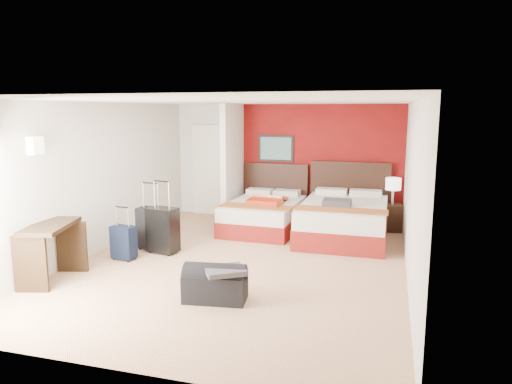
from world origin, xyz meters
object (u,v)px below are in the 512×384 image
(suitcase_navy, at_px, (124,244))
(suitcase_black, at_px, (163,231))
(red_suitcase_open, at_px, (268,200))
(desk, at_px, (52,253))
(nightstand, at_px, (392,218))
(duffel_bag, at_px, (215,285))
(bed_right, at_px, (344,221))
(bed_left, at_px, (264,216))
(suitcase_charcoal, at_px, (152,229))
(table_lamp, at_px, (393,191))

(suitcase_navy, bearing_deg, suitcase_black, 55.27)
(red_suitcase_open, xyz_separation_m, desk, (-2.19, -3.49, -0.22))
(red_suitcase_open, height_order, suitcase_navy, red_suitcase_open)
(nightstand, relative_size, desk, 0.54)
(duffel_bag, relative_size, desk, 0.79)
(bed_right, xyz_separation_m, duffel_bag, (-1.26, -3.39, -0.14))
(bed_left, xyz_separation_m, red_suitcase_open, (0.10, -0.10, 0.34))
(suitcase_black, relative_size, suitcase_charcoal, 1.07)
(bed_left, bearing_deg, nightstand, 16.71)
(suitcase_black, xyz_separation_m, suitcase_charcoal, (-0.29, 0.16, -0.02))
(table_lamp, xyz_separation_m, duffel_bag, (-2.12, -4.23, -0.60))
(nightstand, relative_size, suitcase_navy, 1.02)
(nightstand, height_order, suitcase_navy, nightstand)
(bed_right, xyz_separation_m, suitcase_charcoal, (-3.11, -1.59, 0.01))
(bed_right, distance_m, suitcase_charcoal, 3.49)
(table_lamp, xyz_separation_m, suitcase_charcoal, (-3.97, -2.44, -0.45))
(red_suitcase_open, height_order, suitcase_charcoal, suitcase_charcoal)
(bed_right, relative_size, duffel_bag, 2.87)
(bed_left, bearing_deg, suitcase_navy, -121.92)
(table_lamp, distance_m, suitcase_black, 4.52)
(nightstand, xyz_separation_m, duffel_bag, (-2.12, -4.23, -0.07))
(bed_right, xyz_separation_m, desk, (-3.68, -3.38, 0.08))
(suitcase_charcoal, relative_size, suitcase_navy, 1.34)
(duffel_bag, distance_m, desk, 2.43)
(bed_right, bearing_deg, bed_left, 172.89)
(suitcase_black, bearing_deg, suitcase_navy, -120.75)
(bed_right, xyz_separation_m, suitcase_black, (-2.82, -1.75, 0.04))
(bed_left, height_order, suitcase_navy, bed_left)
(bed_left, distance_m, red_suitcase_open, 0.37)
(desk, bearing_deg, table_lamp, 27.84)
(nightstand, xyz_separation_m, suitcase_navy, (-4.12, -3.10, -0.01))
(bed_right, bearing_deg, desk, -137.20)
(red_suitcase_open, xyz_separation_m, suitcase_charcoal, (-1.61, -1.70, -0.28))
(nightstand, height_order, suitcase_black, suitcase_black)
(bed_right, relative_size, suitcase_black, 3.01)
(suitcase_charcoal, bearing_deg, red_suitcase_open, 48.42)
(nightstand, bearing_deg, duffel_bag, -124.36)
(table_lamp, bearing_deg, bed_right, -135.70)
(bed_right, bearing_deg, duffel_bag, -110.18)
(bed_left, relative_size, nightstand, 3.62)
(table_lamp, xyz_separation_m, desk, (-4.54, -4.23, -0.38))
(red_suitcase_open, xyz_separation_m, suitcase_black, (-1.32, -1.85, -0.26))
(suitcase_charcoal, bearing_deg, bed_right, 29.12)
(red_suitcase_open, bearing_deg, bed_right, 1.84)
(bed_right, height_order, suitcase_black, suitcase_black)
(bed_right, xyz_separation_m, table_lamp, (0.86, 0.84, 0.46))
(bed_right, xyz_separation_m, nightstand, (0.86, 0.84, -0.07))
(suitcase_charcoal, distance_m, desk, 1.88)
(bed_right, height_order, duffel_bag, bed_right)
(nightstand, distance_m, desk, 6.21)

